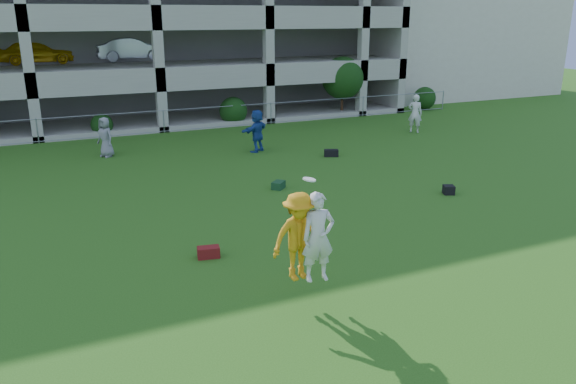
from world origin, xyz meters
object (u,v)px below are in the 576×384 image
bystander_d (257,131)px  bystander_e (415,113)px  crate_d (449,190)px  frisbee_contest (304,237)px  parking_garage (127,12)px  stucco_building (424,26)px  bystander_c (105,137)px

bystander_d → bystander_e: bystander_e is taller
bystander_e → crate_d: 10.64m
frisbee_contest → parking_garage: size_ratio=0.07×
stucco_building → bystander_c: size_ratio=9.38×
bystander_c → stucco_building: bearing=84.6°
parking_garage → crate_d: bearing=-74.3°
crate_d → parking_garage: bearing=105.7°
bystander_c → bystander_e: 15.28m
bystander_d → bystander_c: bearing=-51.7°
bystander_d → parking_garage: (-2.86, 14.60, 5.08)m
bystander_c → frisbee_contest: bearing=-23.9°
stucco_building → bystander_d: (-20.15, -14.90, -4.06)m
bystander_d → crate_d: size_ratio=5.36×
bystander_d → crate_d: 9.31m
bystander_c → bystander_e: bearing=53.7°
stucco_building → bystander_e: 18.58m
crate_d → parking_garage: 24.74m
bystander_c → bystander_d: bearing=42.0°
bystander_e → crate_d: bearing=104.7°
crate_d → frisbee_contest: 9.19m
bystander_c → parking_garage: size_ratio=0.06×
stucco_building → bystander_e: size_ratio=8.11×
bystander_c → bystander_d: size_ratio=0.91×
bystander_c → parking_garage: parking_garage is taller
frisbee_contest → parking_garage: 28.23m
bystander_e → stucco_building: bearing=-82.9°
bystander_d → bystander_e: (8.99, 0.61, 0.05)m
bystander_e → frisbee_contest: 19.10m
crate_d → parking_garage: (-6.48, 23.14, 5.86)m
bystander_c → bystander_e: size_ratio=0.86×
bystander_e → frisbee_contest: (-13.15, -13.84, 0.50)m
crate_d → frisbee_contest: (-7.79, -4.69, 1.33)m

